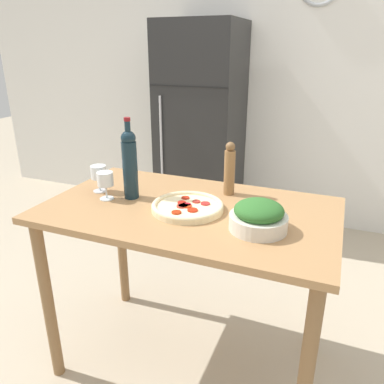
# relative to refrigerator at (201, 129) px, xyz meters

# --- Properties ---
(ground_plane) EXTENTS (14.00, 14.00, 0.00)m
(ground_plane) POSITION_rel_refrigerator_xyz_m (0.58, -1.68, -0.90)
(ground_plane) COLOR #BCAD93
(wall_back) EXTENTS (6.40, 0.09, 2.60)m
(wall_back) POSITION_rel_refrigerator_xyz_m (0.58, 0.36, 0.41)
(wall_back) COLOR silver
(wall_back) RESTS_ON ground_plane
(refrigerator) EXTENTS (0.68, 0.65, 1.79)m
(refrigerator) POSITION_rel_refrigerator_xyz_m (0.00, 0.00, 0.00)
(refrigerator) COLOR black
(refrigerator) RESTS_ON ground_plane
(prep_counter) EXTENTS (1.31, 0.77, 0.90)m
(prep_counter) POSITION_rel_refrigerator_xyz_m (0.58, -1.68, -0.13)
(prep_counter) COLOR #A87A4C
(prep_counter) RESTS_ON ground_plane
(wine_bottle) EXTENTS (0.07, 0.07, 0.39)m
(wine_bottle) POSITION_rel_refrigerator_xyz_m (0.28, -1.68, 0.18)
(wine_bottle) COLOR #142833
(wine_bottle) RESTS_ON prep_counter
(wine_glass_near) EXTENTS (0.08, 0.08, 0.13)m
(wine_glass_near) POSITION_rel_refrigerator_xyz_m (0.18, -1.74, 0.10)
(wine_glass_near) COLOR silver
(wine_glass_near) RESTS_ON prep_counter
(wine_glass_far) EXTENTS (0.08, 0.08, 0.13)m
(wine_glass_far) POSITION_rel_refrigerator_xyz_m (0.09, -1.67, 0.10)
(wine_glass_far) COLOR silver
(wine_glass_far) RESTS_ON prep_counter
(pepper_mill) EXTENTS (0.05, 0.05, 0.26)m
(pepper_mill) POSITION_rel_refrigerator_xyz_m (0.70, -1.46, 0.13)
(pepper_mill) COLOR olive
(pepper_mill) RESTS_ON prep_counter
(salad_bowl) EXTENTS (0.23, 0.23, 0.12)m
(salad_bowl) POSITION_rel_refrigerator_xyz_m (0.92, -1.79, 0.06)
(salad_bowl) COLOR silver
(salad_bowl) RESTS_ON prep_counter
(homemade_pizza) EXTENTS (0.32, 0.32, 0.03)m
(homemade_pizza) POSITION_rel_refrigerator_xyz_m (0.59, -1.72, 0.02)
(homemade_pizza) COLOR beige
(homemade_pizza) RESTS_ON prep_counter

